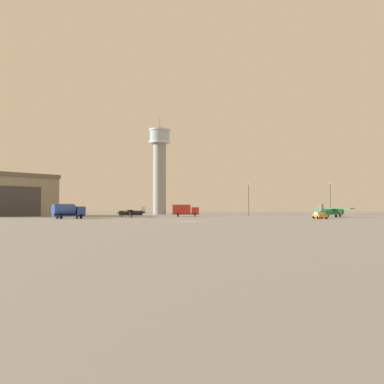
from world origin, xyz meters
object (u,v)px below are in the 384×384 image
Objects in this scene: airplane_green at (332,211)px; truck_box_red at (185,210)px; truck_fuel_tanker_blue at (68,210)px; light_post_east at (249,197)px; car_orange at (320,215)px; control_tower at (160,165)px; airplane_black at (131,212)px; light_post_west at (330,196)px.

truck_box_red is (-34.47, 11.91, 0.18)m from airplane_green.
light_post_east is at bearing -1.19° from truck_fuel_tanker_blue.
truck_fuel_tanker_blue is 51.39m from car_orange.
light_post_east is (-16.50, 17.41, 3.86)m from airplane_green.
control_tower is at bearing 105.88° from truck_box_red.
airplane_black is 1.31× the size of truck_fuel_tanker_blue.
control_tower reaches higher than light_post_east.
control_tower reaches higher than light_post_west.
truck_box_red reaches higher than car_orange.
airplane_black reaches higher than car_orange.
control_tower is 7.73× the size of car_orange.
airplane_black is 1.25× the size of truck_box_red.
truck_box_red is at bearing -162.98° from light_post_east.
airplane_green reaches higher than truck_box_red.
car_orange is at bearing 152.38° from airplane_black.
airplane_black is at bearing 8.84° from truck_fuel_tanker_blue.
control_tower is 57.15m from light_post_west.
light_post_west is at bearing 41.29° from airplane_green.
airplane_green is 36.47m from truck_box_red.
control_tower is at bearing -104.18° from airplane_black.
truck_fuel_tanker_blue is 1.54× the size of car_orange.
control_tower reaches higher than car_orange.
truck_box_red is 19.15m from light_post_east.
light_post_east is (-24.61, -3.30, -0.25)m from light_post_west.
airplane_black is 47.65m from airplane_green.
truck_fuel_tanker_blue is (-59.73, -9.86, 0.18)m from airplane_green.
light_post_west is at bearing -9.18° from truck_fuel_tanker_blue.
control_tower is 4.78× the size of truck_box_red.
airplane_green is at bearing -24.06° from truck_fuel_tanker_blue.
airplane_green is 22.61m from light_post_west.
light_post_east is at bearing -163.17° from car_orange.
light_post_east reaches higher than truck_fuel_tanker_blue.
car_orange is at bearing -115.49° from light_post_west.
control_tower reaches higher than airplane_green.
control_tower is 3.51× the size of light_post_west.
light_post_east is at bearing -50.47° from control_tower.
control_tower is 5.01× the size of truck_fuel_tanker_blue.
light_post_west is (55.74, 19.56, 4.41)m from airplane_black.
truck_fuel_tanker_blue is 0.74× the size of light_post_east.
truck_fuel_tanker_blue is at bearing 36.08° from airplane_black.
airplane_green is (47.63, -1.14, 0.30)m from airplane_black.
airplane_black is (-6.48, -46.14, -15.89)m from control_tower.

